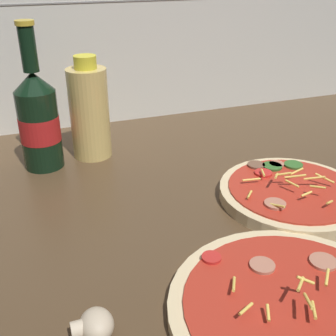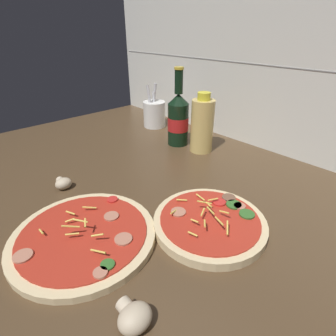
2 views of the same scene
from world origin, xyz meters
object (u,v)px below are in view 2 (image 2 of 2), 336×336
(beer_bottle, at_px, (178,119))
(utensil_crock, at_px, (154,114))
(pizza_near, at_px, (84,236))
(mushroom_right, at_px, (134,317))
(oil_bottle, at_px, (202,125))
(mushroom_left, at_px, (63,183))
(pizza_far, at_px, (210,222))

(beer_bottle, relative_size, utensil_crock, 1.52)
(pizza_near, relative_size, beer_bottle, 1.08)
(mushroom_right, distance_m, utensil_crock, 0.87)
(oil_bottle, height_order, utensil_crock, oil_bottle)
(pizza_near, height_order, mushroom_left, pizza_near)
(pizza_far, height_order, mushroom_right, pizza_far)
(mushroom_left, distance_m, mushroom_right, 0.43)
(oil_bottle, relative_size, mushroom_right, 3.65)
(mushroom_right, height_order, utensil_crock, utensil_crock)
(mushroom_right, bearing_deg, oil_bottle, 122.43)
(mushroom_left, bearing_deg, pizza_near, -13.14)
(pizza_far, bearing_deg, oil_bottle, 133.81)
(oil_bottle, bearing_deg, pizza_far, -46.19)
(oil_bottle, distance_m, mushroom_left, 0.47)
(mushroom_left, bearing_deg, oil_bottle, 79.25)
(mushroom_right, relative_size, utensil_crock, 0.31)
(utensil_crock, bearing_deg, pizza_far, -29.83)
(pizza_near, xyz_separation_m, beer_bottle, (-0.23, 0.49, 0.09))
(pizza_near, xyz_separation_m, utensil_crock, (-0.43, 0.55, 0.05))
(mushroom_left, bearing_deg, pizza_far, 24.78)
(pizza_far, xyz_separation_m, oil_bottle, (-0.28, 0.29, 0.08))
(beer_bottle, height_order, utensil_crock, beer_bottle)
(beer_bottle, bearing_deg, pizza_near, -65.09)
(pizza_far, bearing_deg, pizza_near, -123.83)
(pizza_far, height_order, oil_bottle, oil_bottle)
(utensil_crock, bearing_deg, pizza_near, -51.78)
(mushroom_right, xyz_separation_m, utensil_crock, (-0.64, 0.58, 0.04))
(oil_bottle, bearing_deg, pizza_near, -75.57)
(mushroom_right, bearing_deg, pizza_far, 104.35)
(pizza_near, bearing_deg, mushroom_left, 166.86)
(beer_bottle, relative_size, mushroom_left, 5.94)
(oil_bottle, distance_m, mushroom_right, 0.64)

